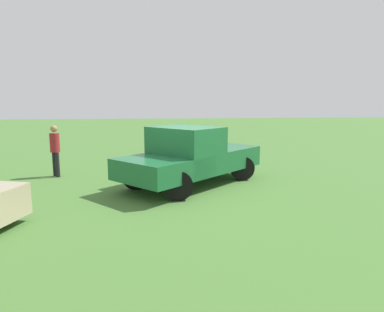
% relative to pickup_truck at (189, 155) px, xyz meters
% --- Properties ---
extents(ground_plane, '(80.00, 80.00, 0.00)m').
position_rel_pickup_truck_xyz_m(ground_plane, '(-0.14, -0.26, -0.94)').
color(ground_plane, '#477533').
extents(pickup_truck, '(4.89, 4.71, 1.82)m').
position_rel_pickup_truck_xyz_m(pickup_truck, '(0.00, 0.00, 0.00)').
color(pickup_truck, black).
rests_on(pickup_truck, ground_plane).
extents(person_bystander, '(0.45, 0.45, 1.77)m').
position_rel_pickup_truck_xyz_m(person_bystander, '(-4.42, 1.73, 0.06)').
color(person_bystander, black).
rests_on(person_bystander, ground_plane).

